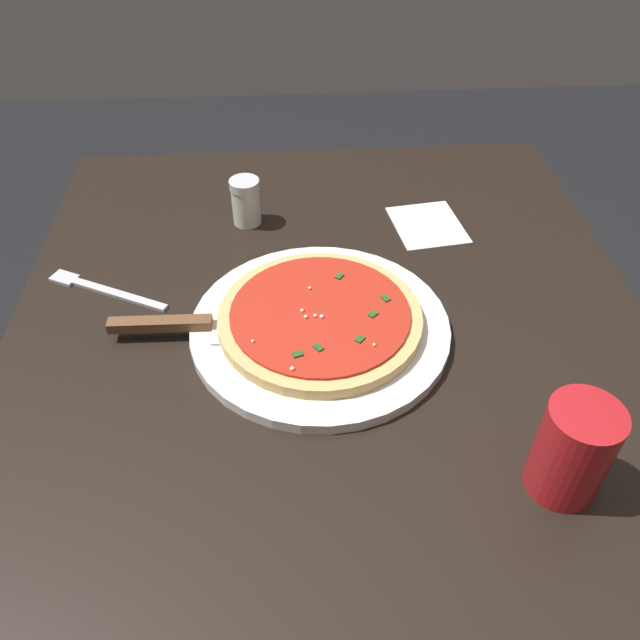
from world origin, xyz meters
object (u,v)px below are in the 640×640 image
object	(u,v)px
serving_plate	(320,327)
pizza_server	(193,324)
cup_tall_drink	(573,450)
parmesan_shaker	(246,201)
napkin_folded_right	(427,225)
fork	(101,289)
pizza	(320,317)

from	to	relation	value
serving_plate	pizza_server	distance (m)	0.16
serving_plate	cup_tall_drink	bearing A→B (deg)	-136.58
pizza_server	parmesan_shaker	xyz separation A→B (m)	(0.26, -0.06, 0.02)
pizza_server	napkin_folded_right	bearing A→B (deg)	-56.69
fork	napkin_folded_right	bearing A→B (deg)	-75.14
fork	parmesan_shaker	size ratio (longest dim) A/B	2.35
fork	parmesan_shaker	distance (m)	0.26
fork	parmesan_shaker	xyz separation A→B (m)	(0.16, -0.20, 0.04)
napkin_folded_right	parmesan_shaker	size ratio (longest dim) A/B	1.62
serving_plate	fork	bearing A→B (deg)	70.89
napkin_folded_right	pizza	bearing A→B (deg)	141.25
serving_plate	napkin_folded_right	world-z (taller)	serving_plate
pizza	parmesan_shaker	world-z (taller)	parmesan_shaker
fork	parmesan_shaker	bearing A→B (deg)	-51.74
pizza	fork	distance (m)	0.31
serving_plate	fork	world-z (taller)	serving_plate
cup_tall_drink	fork	size ratio (longest dim) A/B	0.64
pizza_server	parmesan_shaker	world-z (taller)	parmesan_shaker
parmesan_shaker	serving_plate	bearing A→B (deg)	-159.46
cup_tall_drink	parmesan_shaker	size ratio (longest dim) A/B	1.50
serving_plate	pizza_server	world-z (taller)	pizza_server
serving_plate	pizza	xyz separation A→B (m)	(-0.00, -0.00, 0.02)
pizza	parmesan_shaker	distance (m)	0.28
cup_tall_drink	napkin_folded_right	size ratio (longest dim) A/B	0.93
serving_plate	parmesan_shaker	bearing A→B (deg)	20.54
napkin_folded_right	parmesan_shaker	world-z (taller)	parmesan_shaker
pizza_server	parmesan_shaker	distance (m)	0.26
parmesan_shaker	pizza	bearing A→B (deg)	-159.46
cup_tall_drink	parmesan_shaker	xyz separation A→B (m)	(0.50, 0.33, -0.02)
pizza	parmesan_shaker	xyz separation A→B (m)	(0.26, 0.10, 0.01)
pizza	fork	size ratio (longest dim) A/B	1.48
serving_plate	fork	size ratio (longest dim) A/B	1.90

